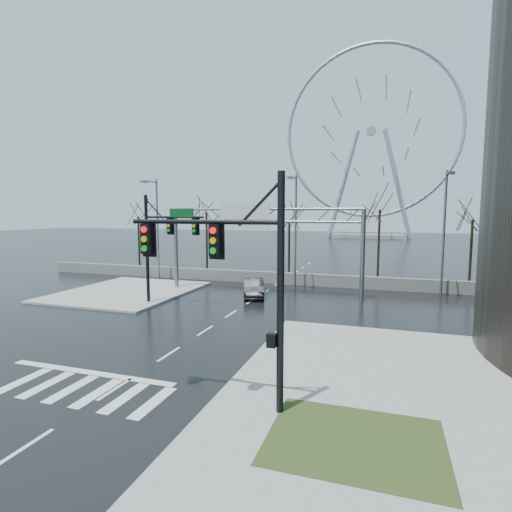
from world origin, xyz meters
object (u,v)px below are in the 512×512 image
at_px(ferris_wheel, 371,138).
at_px(car, 254,287).
at_px(sign_gantry, 258,231).
at_px(signal_mast_near, 240,269).
at_px(signal_mast_far, 160,239).

xyz_separation_m(ferris_wheel, car, (-5.31, -81.26, -25.40)).
bearing_deg(sign_gantry, signal_mast_near, -73.81).
bearing_deg(sign_gantry, ferris_wheel, 86.16).
bearing_deg(car, ferris_wheel, 67.43).
xyz_separation_m(signal_mast_near, sign_gantry, (-5.52, 19.00, 0.31)).
distance_m(signal_mast_near, signal_mast_far, 17.03).
bearing_deg(ferris_wheel, signal_mast_near, -89.92).
height_order(ferris_wheel, car, ferris_wheel).
relative_size(signal_mast_far, car, 1.79).
bearing_deg(ferris_wheel, signal_mast_far, -97.20).
relative_size(signal_mast_near, sign_gantry, 0.49).
relative_size(signal_mast_near, car, 1.79).
bearing_deg(car, signal_mast_near, -91.79).
relative_size(signal_mast_near, signal_mast_far, 1.00).
xyz_separation_m(signal_mast_near, ferris_wheel, (-0.14, 99.04, 21.26)).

